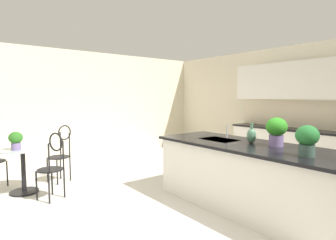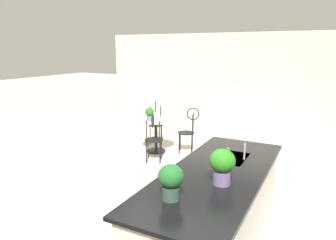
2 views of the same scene
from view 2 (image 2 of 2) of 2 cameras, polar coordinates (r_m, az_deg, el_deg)
The scene contains 12 objects.
ground_plane at distance 4.66m, azimuth -0.65°, elevation -16.83°, with size 40.00×40.00×0.00m, color beige.
wall_left_window at distance 8.11m, azimuth 13.76°, elevation 5.75°, with size 0.12×7.80×2.70m, color beige.
kitchen_island at distance 3.90m, azimuth 8.65°, elevation -15.53°, with size 2.80×1.06×0.92m.
bistro_table at distance 7.09m, azimuth -2.22°, elevation -2.32°, with size 0.80×0.80×0.74m.
chair_near_window at distance 7.00m, azimuth 3.80°, elevation -1.48°, with size 0.49×0.52×1.04m.
chair_by_island at distance 7.80m, azimuth -2.30°, elevation 0.04°, with size 0.52×0.52×1.04m.
chair_toward_desk at distance 6.41m, azimuth -2.69°, elevation -2.83°, with size 0.52×0.50×1.04m.
sink_faucet at distance 4.12m, azimuth 13.81°, elevation -5.60°, with size 0.02×0.02×0.22m, color #B2B5BA.
potted_plant_on_table at distance 6.96m, azimuth -3.38°, elevation 1.24°, with size 0.20×0.20×0.29m.
potted_plant_counter_near at distance 3.31m, azimuth 9.90°, elevation -8.01°, with size 0.27×0.27×0.38m.
potted_plant_counter_far at distance 2.96m, azimuth 0.54°, elevation -10.88°, with size 0.25×0.25×0.35m.
vase_on_counter at distance 3.68m, azimuth 10.80°, elevation -7.71°, with size 0.13×0.13×0.29m.
Camera 2 is at (3.56, 1.91, 2.31)m, focal length 33.34 mm.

